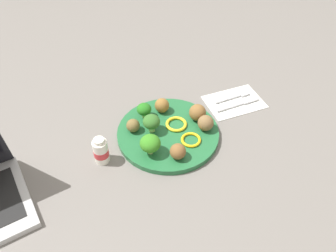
{
  "coord_description": "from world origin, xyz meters",
  "views": [
    {
      "loc": [
        -0.31,
        -0.58,
        0.68
      ],
      "look_at": [
        0.0,
        0.0,
        0.04
      ],
      "focal_mm": 36.36,
      "sensor_mm": 36.0,
      "label": 1
    }
  ],
  "objects_px": {
    "meatball_back_right": "(206,123)",
    "pepper_ring_mid_left": "(191,140)",
    "meatball_near_rim": "(133,125)",
    "fork": "(234,96)",
    "broccoli_floret_back_left": "(150,143)",
    "broccoli_floret_mid_right": "(144,109)",
    "meatball_far_rim": "(162,105)",
    "meatball_mid_left": "(198,112)",
    "napkin": "(234,102)",
    "yogurt_bottle": "(100,150)",
    "plate": "(168,133)",
    "knife": "(239,103)",
    "meatball_front_right": "(178,151)",
    "broccoli_floret_center": "(151,122)",
    "pepper_ring_front_left": "(176,124)"
  },
  "relations": [
    {
      "from": "meatball_back_right",
      "to": "pepper_ring_mid_left",
      "type": "bearing_deg",
      "value": -160.12
    },
    {
      "from": "meatball_near_rim",
      "to": "fork",
      "type": "bearing_deg",
      "value": -0.16
    },
    {
      "from": "broccoli_floret_back_left",
      "to": "broccoli_floret_mid_right",
      "type": "bearing_deg",
      "value": 71.53
    },
    {
      "from": "broccoli_floret_back_left",
      "to": "meatball_far_rim",
      "type": "distance_m",
      "value": 0.16
    },
    {
      "from": "meatball_near_rim",
      "to": "meatball_mid_left",
      "type": "bearing_deg",
      "value": -13.22
    },
    {
      "from": "broccoli_floret_back_left",
      "to": "pepper_ring_mid_left",
      "type": "distance_m",
      "value": 0.12
    },
    {
      "from": "broccoli_floret_back_left",
      "to": "napkin",
      "type": "xyz_separation_m",
      "value": [
        0.32,
        0.08,
        -0.05
      ]
    },
    {
      "from": "yogurt_bottle",
      "to": "meatball_far_rim",
      "type": "bearing_deg",
      "value": 19.78
    },
    {
      "from": "napkin",
      "to": "fork",
      "type": "distance_m",
      "value": 0.02
    },
    {
      "from": "plate",
      "to": "knife",
      "type": "height_order",
      "value": "plate"
    },
    {
      "from": "napkin",
      "to": "meatball_near_rim",
      "type": "bearing_deg",
      "value": 176.82
    },
    {
      "from": "pepper_ring_mid_left",
      "to": "napkin",
      "type": "distance_m",
      "value": 0.23
    },
    {
      "from": "plate",
      "to": "meatball_back_right",
      "type": "height_order",
      "value": "meatball_back_right"
    },
    {
      "from": "broccoli_floret_back_left",
      "to": "meatball_front_right",
      "type": "distance_m",
      "value": 0.07
    },
    {
      "from": "broccoli_floret_center",
      "to": "meatball_back_right",
      "type": "bearing_deg",
      "value": -25.05
    },
    {
      "from": "meatball_back_right",
      "to": "knife",
      "type": "xyz_separation_m",
      "value": [
        0.16,
        0.05,
        -0.03
      ]
    },
    {
      "from": "plate",
      "to": "meatball_far_rim",
      "type": "xyz_separation_m",
      "value": [
        0.02,
        0.08,
        0.03
      ]
    },
    {
      "from": "meatball_back_right",
      "to": "meatball_near_rim",
      "type": "bearing_deg",
      "value": 153.91
    },
    {
      "from": "meatball_far_rim",
      "to": "napkin",
      "type": "height_order",
      "value": "meatball_far_rim"
    },
    {
      "from": "broccoli_floret_mid_right",
      "to": "meatball_mid_left",
      "type": "bearing_deg",
      "value": -31.09
    },
    {
      "from": "plate",
      "to": "napkin",
      "type": "bearing_deg",
      "value": 6.8
    },
    {
      "from": "meatball_near_rim",
      "to": "broccoli_floret_mid_right",
      "type": "bearing_deg",
      "value": 35.38
    },
    {
      "from": "meatball_far_rim",
      "to": "pepper_ring_mid_left",
      "type": "distance_m",
      "value": 0.14
    },
    {
      "from": "meatball_near_rim",
      "to": "meatball_far_rim",
      "type": "bearing_deg",
      "value": 18.1
    },
    {
      "from": "broccoli_floret_center",
      "to": "knife",
      "type": "height_order",
      "value": "broccoli_floret_center"
    },
    {
      "from": "pepper_ring_front_left",
      "to": "knife",
      "type": "xyz_separation_m",
      "value": [
        0.22,
        0.0,
        -0.01
      ]
    },
    {
      "from": "meatball_front_right",
      "to": "pepper_ring_mid_left",
      "type": "bearing_deg",
      "value": 29.17
    },
    {
      "from": "fork",
      "to": "yogurt_bottle",
      "type": "height_order",
      "value": "yogurt_bottle"
    },
    {
      "from": "broccoli_floret_mid_right",
      "to": "knife",
      "type": "height_order",
      "value": "broccoli_floret_mid_right"
    },
    {
      "from": "meatball_front_right",
      "to": "pepper_ring_front_left",
      "type": "bearing_deg",
      "value": 62.95
    },
    {
      "from": "broccoli_floret_mid_right",
      "to": "pepper_ring_mid_left",
      "type": "bearing_deg",
      "value": -64.21
    },
    {
      "from": "broccoli_floret_mid_right",
      "to": "pepper_ring_front_left",
      "type": "distance_m",
      "value": 0.1
    },
    {
      "from": "meatball_front_right",
      "to": "meatball_mid_left",
      "type": "height_order",
      "value": "meatball_mid_left"
    },
    {
      "from": "meatball_mid_left",
      "to": "pepper_ring_front_left",
      "type": "bearing_deg",
      "value": 175.97
    },
    {
      "from": "plate",
      "to": "meatball_mid_left",
      "type": "height_order",
      "value": "meatball_mid_left"
    },
    {
      "from": "broccoli_floret_back_left",
      "to": "broccoli_floret_mid_right",
      "type": "relative_size",
      "value": 1.22
    },
    {
      "from": "meatball_near_rim",
      "to": "napkin",
      "type": "distance_m",
      "value": 0.33
    },
    {
      "from": "pepper_ring_mid_left",
      "to": "knife",
      "type": "distance_m",
      "value": 0.23
    },
    {
      "from": "broccoli_floret_center",
      "to": "meatball_near_rim",
      "type": "height_order",
      "value": "broccoli_floret_center"
    },
    {
      "from": "meatball_mid_left",
      "to": "pepper_ring_mid_left",
      "type": "distance_m",
      "value": 0.09
    },
    {
      "from": "meatball_back_right",
      "to": "fork",
      "type": "height_order",
      "value": "meatball_back_right"
    },
    {
      "from": "napkin",
      "to": "meatball_far_rim",
      "type": "bearing_deg",
      "value": 166.6
    },
    {
      "from": "plate",
      "to": "pepper_ring_mid_left",
      "type": "bearing_deg",
      "value": -58.3
    },
    {
      "from": "broccoli_floret_center",
      "to": "pepper_ring_mid_left",
      "type": "bearing_deg",
      "value": -47.84
    },
    {
      "from": "broccoli_floret_back_left",
      "to": "meatball_mid_left",
      "type": "distance_m",
      "value": 0.18
    },
    {
      "from": "fork",
      "to": "knife",
      "type": "xyz_separation_m",
      "value": [
        -0.0,
        -0.04,
        -0.0
      ]
    },
    {
      "from": "meatball_mid_left",
      "to": "yogurt_bottle",
      "type": "distance_m",
      "value": 0.29
    },
    {
      "from": "meatball_far_rim",
      "to": "napkin",
      "type": "bearing_deg",
      "value": -13.4
    },
    {
      "from": "meatball_front_right",
      "to": "meatball_far_rim",
      "type": "distance_m",
      "value": 0.18
    },
    {
      "from": "plate",
      "to": "meatball_mid_left",
      "type": "xyz_separation_m",
      "value": [
        0.1,
        0.01,
        0.03
      ]
    }
  ]
}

